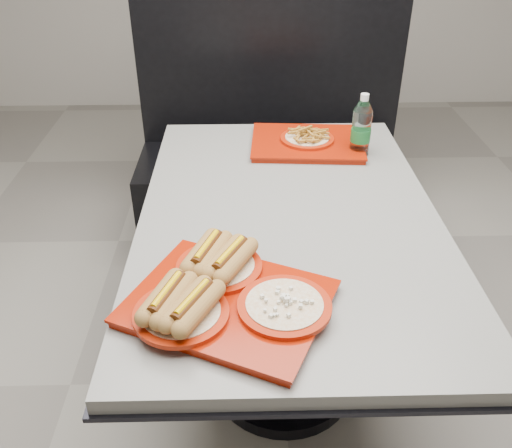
{
  "coord_description": "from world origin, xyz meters",
  "views": [
    {
      "loc": [
        -0.14,
        -1.41,
        1.6
      ],
      "look_at": [
        -0.11,
        -0.19,
        0.83
      ],
      "focal_mm": 38.0,
      "sensor_mm": 36.0,
      "label": 1
    }
  ],
  "objects_px": {
    "booth_bench": "(271,159)",
    "water_bottle": "(361,129)",
    "tray_near": "(222,293)",
    "diner_table": "(287,256)",
    "tray_far": "(307,140)"
  },
  "relations": [
    {
      "from": "diner_table",
      "to": "tray_far",
      "type": "xyz_separation_m",
      "value": [
        0.1,
        0.48,
        0.19
      ]
    },
    {
      "from": "tray_far",
      "to": "water_bottle",
      "type": "xyz_separation_m",
      "value": [
        0.18,
        -0.08,
        0.07
      ]
    },
    {
      "from": "tray_near",
      "to": "tray_far",
      "type": "bearing_deg",
      "value": 71.86
    },
    {
      "from": "booth_bench",
      "to": "tray_far",
      "type": "xyz_separation_m",
      "value": [
        0.1,
        -0.61,
        0.37
      ]
    },
    {
      "from": "booth_bench",
      "to": "water_bottle",
      "type": "bearing_deg",
      "value": -67.49
    },
    {
      "from": "tray_near",
      "to": "tray_far",
      "type": "height_order",
      "value": "tray_near"
    },
    {
      "from": "tray_near",
      "to": "diner_table",
      "type": "bearing_deg",
      "value": 65.52
    },
    {
      "from": "diner_table",
      "to": "tray_near",
      "type": "bearing_deg",
      "value": -114.48
    },
    {
      "from": "diner_table",
      "to": "water_bottle",
      "type": "xyz_separation_m",
      "value": [
        0.29,
        0.4,
        0.26
      ]
    },
    {
      "from": "diner_table",
      "to": "booth_bench",
      "type": "xyz_separation_m",
      "value": [
        0.0,
        1.09,
        -0.18
      ]
    },
    {
      "from": "diner_table",
      "to": "tray_near",
      "type": "relative_size",
      "value": 2.57
    },
    {
      "from": "diner_table",
      "to": "tray_near",
      "type": "height_order",
      "value": "tray_near"
    },
    {
      "from": "tray_far",
      "to": "water_bottle",
      "type": "distance_m",
      "value": 0.21
    },
    {
      "from": "diner_table",
      "to": "booth_bench",
      "type": "bearing_deg",
      "value": 90.0
    },
    {
      "from": "booth_bench",
      "to": "tray_near",
      "type": "distance_m",
      "value": 1.57
    }
  ]
}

